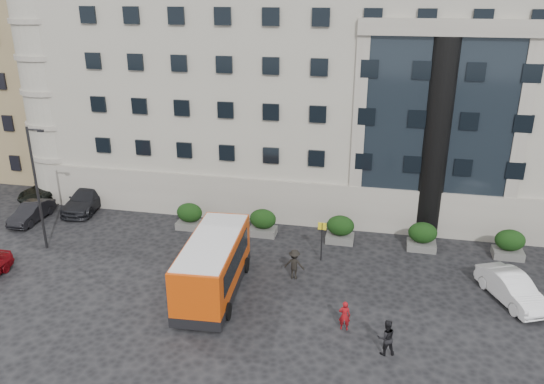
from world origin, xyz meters
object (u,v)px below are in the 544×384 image
at_px(parked_car_d, 49,189).
at_px(pedestrian_b, 386,337).
at_px(parked_car_b, 32,212).
at_px(pedestrian_a, 344,316).
at_px(hedge_e, 509,244).
at_px(hedge_c, 340,229).
at_px(parked_car_c, 87,199).
at_px(red_truck, 135,164).
at_px(hedge_d, 422,236).
at_px(street_lamp, 37,184).
at_px(hedge_b, 263,222).
at_px(white_taxi, 512,288).
at_px(minibus, 213,264).
at_px(pedestrian_c, 294,264).
at_px(bus_stop_sign, 322,235).
at_px(hedge_a, 190,216).

bearing_deg(parked_car_d, pedestrian_b, -23.01).
relative_size(parked_car_b, pedestrian_a, 2.60).
bearing_deg(hedge_e, parked_car_d, 174.58).
distance_m(parked_car_b, pedestrian_a, 24.49).
distance_m(hedge_c, pedestrian_b, 11.50).
height_order(parked_car_c, pedestrian_a, parked_car_c).
xyz_separation_m(red_truck, parked_car_c, (-0.79, -6.74, -0.71)).
bearing_deg(red_truck, parked_car_c, -105.67).
xyz_separation_m(hedge_d, pedestrian_b, (-2.14, -11.08, -0.05)).
bearing_deg(hedge_d, pedestrian_a, -113.30).
bearing_deg(parked_car_b, street_lamp, -46.67).
height_order(hedge_e, parked_car_d, hedge_e).
xyz_separation_m(hedge_b, parked_car_b, (-16.73, -1.18, -0.26)).
bearing_deg(white_taxi, pedestrian_b, -162.24).
height_order(white_taxi, pedestrian_a, pedestrian_a).
bearing_deg(minibus, street_lamp, 163.29).
relative_size(hedge_e, parked_car_d, 0.34).
xyz_separation_m(red_truck, pedestrian_c, (16.32, -13.75, -0.60)).
bearing_deg(white_taxi, minibus, 164.44).
relative_size(minibus, white_taxi, 1.68).
height_order(bus_stop_sign, parked_car_d, bus_stop_sign).
distance_m(red_truck, pedestrian_b, 29.09).
xyz_separation_m(hedge_a, hedge_e, (20.80, 0.00, 0.00)).
distance_m(hedge_b, pedestrian_a, 11.47).
bearing_deg(hedge_a, hedge_c, 0.00).
xyz_separation_m(hedge_a, hedge_d, (15.60, 0.00, 0.00)).
xyz_separation_m(bus_stop_sign, pedestrian_b, (3.96, -8.28, -0.85)).
bearing_deg(bus_stop_sign, pedestrian_b, -64.47).
bearing_deg(hedge_e, parked_car_c, 176.63).
xyz_separation_m(parked_car_b, parked_car_d, (-1.47, 4.38, 0.08)).
distance_m(hedge_c, pedestrian_c, 5.69).
xyz_separation_m(street_lamp, pedestrian_a, (19.40, -4.81, -3.59)).
bearing_deg(pedestrian_c, parked_car_c, -19.22).
bearing_deg(parked_car_d, hedge_a, -8.49).
relative_size(white_taxi, pedestrian_b, 2.62).
height_order(hedge_b, red_truck, red_truck).
bearing_deg(bus_stop_sign, hedge_c, 72.18).
relative_size(hedge_a, parked_car_d, 0.34).
relative_size(parked_car_d, pedestrian_b, 3.09).
relative_size(parked_car_c, pedestrian_b, 3.11).
xyz_separation_m(hedge_c, minibus, (-6.20, -7.65, 0.81)).
height_order(hedge_b, hedge_e, same).
xyz_separation_m(red_truck, parked_car_b, (-3.46, -9.66, -0.83)).
xyz_separation_m(minibus, white_taxi, (15.75, 2.45, -0.98)).
distance_m(pedestrian_a, pedestrian_b, 2.48).
distance_m(street_lamp, minibus, 12.74).
bearing_deg(parked_car_c, hedge_b, -12.30).
distance_m(hedge_d, parked_car_c, 24.51).
bearing_deg(pedestrian_a, red_truck, -45.47).
bearing_deg(hedge_e, white_taxi, -99.26).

